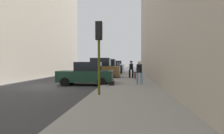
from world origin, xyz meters
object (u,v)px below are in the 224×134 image
object	(u,v)px
traffic_light	(99,42)
pedestrian_with_fedora	(131,68)
fire_hydrant	(116,74)
parked_white_van	(117,65)
parked_bronze_suv	(99,69)
duffel_bag	(112,83)
parked_black_suv	(107,67)
parked_dark_green_sedan	(86,74)
parked_blue_sedan	(112,67)
parked_silver_sedan	(115,67)
rolling_suitcase	(136,75)
pedestrian_in_jeans	(139,71)

from	to	relation	value
traffic_light	pedestrian_with_fedora	xyz separation A→B (m)	(1.64, 9.94, -1.62)
fire_hydrant	parked_white_van	bearing A→B (deg)	94.21
parked_bronze_suv	duffel_bag	xyz separation A→B (m)	(2.10, -6.83, -0.74)
parked_black_suv	parked_dark_green_sedan	bearing A→B (deg)	-90.00
parked_blue_sedan	parked_silver_sedan	distance (m)	6.36
parked_black_suv	duffel_bag	distance (m)	13.60
traffic_light	parked_silver_sedan	bearing A→B (deg)	93.52
fire_hydrant	parked_bronze_suv	bearing A→B (deg)	-158.59
parked_blue_sedan	traffic_light	size ratio (longest dim) A/B	1.17
parked_dark_green_sedan	fire_hydrant	size ratio (longest dim) A/B	6.03
rolling_suitcase	fire_hydrant	bearing A→B (deg)	137.87
parked_bronze_suv	parked_blue_sedan	size ratio (longest dim) A/B	1.10
parked_bronze_suv	parked_blue_sedan	distance (m)	13.23
parked_bronze_suv	parked_white_van	size ratio (longest dim) A/B	1.00
parked_blue_sedan	traffic_light	distance (m)	23.89
parked_bronze_suv	rolling_suitcase	size ratio (longest dim) A/B	4.46
parked_black_suv	parked_bronze_suv	bearing A→B (deg)	-90.00
parked_white_van	pedestrian_in_jeans	bearing A→B (deg)	-82.61
parked_dark_green_sedan	rolling_suitcase	world-z (taller)	parked_dark_green_sedan
parked_dark_green_sedan	fire_hydrant	world-z (taller)	parked_dark_green_sedan
parked_black_suv	parked_blue_sedan	distance (m)	6.65
pedestrian_in_jeans	fire_hydrant	bearing A→B (deg)	108.43
parked_silver_sedan	duffel_bag	world-z (taller)	parked_silver_sedan
duffel_bag	pedestrian_with_fedora	bearing A→B (deg)	77.46
pedestrian_with_fedora	parked_black_suv	bearing A→B (deg)	116.07
fire_hydrant	pedestrian_in_jeans	world-z (taller)	pedestrian_in_jeans
parked_black_suv	parked_blue_sedan	size ratio (longest dim) A/B	1.10
parked_dark_green_sedan	rolling_suitcase	xyz separation A→B (m)	(3.98, 4.48, -0.36)
parked_silver_sedan	pedestrian_with_fedora	world-z (taller)	pedestrian_with_fedora
parked_dark_green_sedan	fire_hydrant	xyz separation A→B (m)	(1.80, 6.45, -0.35)
duffel_bag	parked_white_van	bearing A→B (deg)	93.76
fire_hydrant	traffic_light	bearing A→B (deg)	-89.74
pedestrian_with_fedora	fire_hydrant	bearing A→B (deg)	143.05
pedestrian_with_fedora	parked_silver_sedan	bearing A→B (deg)	99.84
parked_dark_green_sedan	parked_silver_sedan	xyz separation A→B (m)	(0.00, 25.33, 0.00)
parked_silver_sedan	parked_white_van	bearing A→B (deg)	90.00
parked_bronze_suv	parked_silver_sedan	world-z (taller)	parked_bronze_suv
parked_dark_green_sedan	traffic_light	xyz separation A→B (m)	(1.85, -4.76, 1.91)
parked_blue_sedan	fire_hydrant	bearing A→B (deg)	-81.80
parked_black_suv	traffic_light	xyz separation A→B (m)	(1.85, -17.09, 1.73)
parked_black_suv	parked_white_van	size ratio (longest dim) A/B	0.99
parked_dark_green_sedan	traffic_light	distance (m)	5.46
pedestrian_with_fedora	duffel_bag	bearing A→B (deg)	-102.54
parked_white_van	traffic_light	xyz separation A→B (m)	(1.85, -35.70, 1.73)
parked_black_suv	rolling_suitcase	world-z (taller)	parked_black_suv
parked_dark_green_sedan	duffel_bag	bearing A→B (deg)	-27.26
parked_bronze_suv	parked_dark_green_sedan	bearing A→B (deg)	-90.00
parked_bronze_suv	parked_black_suv	bearing A→B (deg)	90.00
traffic_light	pedestrian_in_jeans	size ratio (longest dim) A/B	2.11
parked_bronze_suv	pedestrian_in_jeans	xyz separation A→B (m)	(4.05, -6.03, 0.07)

